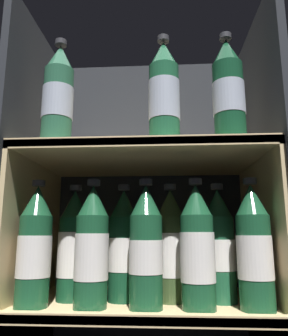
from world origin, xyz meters
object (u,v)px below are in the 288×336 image
object	(u,v)px
bottle_lower_front_0	(35,248)
bottle_lower_back_2	(171,248)
bottle_lower_front_3	(197,249)
bottle_lower_back_3	(219,247)
bottle_lower_back_1	(123,247)
bottle_lower_back_0	(73,247)
bottle_lower_front_4	(254,249)
bottle_upper_front_0	(58,97)
bottle_upper_front_2	(228,92)
bottle_lower_front_1	(92,249)
bottle_lower_front_2	(146,248)
bottle_upper_front_1	(164,95)

from	to	relation	value
bottle_lower_front_0	bottle_lower_back_2	world-z (taller)	same
bottle_lower_front_3	bottle_lower_back_3	world-z (taller)	same
bottle_lower_back_3	bottle_lower_back_1	bearing A→B (deg)	180.00
bottle_lower_front_0	bottle_lower_back_0	size ratio (longest dim) A/B	1.00
bottle_lower_front_4	bottle_lower_back_3	world-z (taller)	same
bottle_upper_front_0	bottle_lower_back_0	xyz separation A→B (m)	(0.03, 0.09, -0.38)
bottle_lower_back_2	bottle_lower_back_3	distance (m)	0.12
bottle_lower_back_2	bottle_upper_front_2	bearing A→B (deg)	-30.22
bottle_lower_front_1	bottle_lower_front_2	xyz separation A→B (m)	(0.13, -0.00, 0.00)
bottle_lower_front_2	bottle_lower_back_0	world-z (taller)	same
bottle_lower_front_0	bottle_lower_back_0	bearing A→B (deg)	51.71
bottle_lower_front_0	bottle_lower_front_3	bearing A→B (deg)	0.00
bottle_upper_front_0	bottle_lower_front_0	size ratio (longest dim) A/B	1.00
bottle_upper_front_0	bottle_lower_front_2	size ratio (longest dim) A/B	1.00
bottle_upper_front_2	bottle_lower_back_1	bearing A→B (deg)	162.27
bottle_lower_front_4	bottle_lower_back_2	world-z (taller)	same
bottle_lower_front_2	bottle_lower_back_3	size ratio (longest dim) A/B	1.00
bottle_lower_front_4	bottle_lower_back_3	bearing A→B (deg)	126.46
bottle_upper_front_1	bottle_lower_back_1	world-z (taller)	bottle_upper_front_1
bottle_lower_front_2	bottle_lower_back_0	bearing A→B (deg)	156.06
bottle_lower_front_0	bottle_lower_front_3	distance (m)	0.38
bottle_upper_front_0	bottle_lower_front_0	distance (m)	0.39
bottle_lower_front_4	bottle_lower_back_1	size ratio (longest dim) A/B	1.00
bottle_upper_front_0	bottle_lower_front_3	distance (m)	0.52
bottle_upper_front_0	bottle_lower_back_1	bearing A→B (deg)	27.80
bottle_lower_back_0	bottle_lower_back_2	bearing A→B (deg)	-0.00
bottle_upper_front_1	bottle_lower_front_2	bearing A→B (deg)	-180.00
bottle_lower_back_2	bottle_lower_front_1	bearing A→B (deg)	-154.99
bottle_upper_front_2	bottle_upper_front_1	bearing A→B (deg)	180.00
bottle_upper_front_2	bottle_lower_back_2	size ratio (longest dim) A/B	1.00
bottle_upper_front_1	bottle_lower_back_0	size ratio (longest dim) A/B	1.00
bottle_upper_front_0	bottle_lower_front_0	bearing A→B (deg)	-180.00
bottle_upper_front_0	bottle_lower_front_3	size ratio (longest dim) A/B	1.00
bottle_lower_front_3	bottle_upper_front_2	bearing A→B (deg)	-0.00
bottle_lower_back_2	bottle_lower_back_1	bearing A→B (deg)	180.00
bottle_lower_front_1	bottle_lower_front_4	size ratio (longest dim) A/B	1.00
bottle_lower_front_4	bottle_lower_back_3	size ratio (longest dim) A/B	1.00
bottle_upper_front_1	bottle_lower_back_3	xyz separation A→B (m)	(0.14, 0.09, -0.38)
bottle_upper_front_1	bottle_lower_front_0	bearing A→B (deg)	-180.00
bottle_lower_front_0	bottle_lower_front_1	distance (m)	0.14
bottle_lower_back_0	bottle_lower_front_0	bearing A→B (deg)	-128.29
bottle_upper_front_2	bottle_lower_back_3	world-z (taller)	bottle_upper_front_2
bottle_upper_front_1	bottle_lower_back_2	world-z (taller)	bottle_upper_front_1
bottle_upper_front_2	bottle_lower_front_2	world-z (taller)	bottle_upper_front_2
bottle_upper_front_2	bottle_lower_front_3	world-z (taller)	bottle_upper_front_2
bottle_lower_front_4	bottle_lower_back_1	world-z (taller)	same
bottle_lower_back_2	bottle_lower_front_2	bearing A→B (deg)	-124.21
bottle_lower_front_2	bottle_lower_back_1	size ratio (longest dim) A/B	1.00
bottle_lower_front_1	bottle_lower_back_0	size ratio (longest dim) A/B	1.00
bottle_upper_front_1	bottle_lower_front_2	world-z (taller)	bottle_upper_front_1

